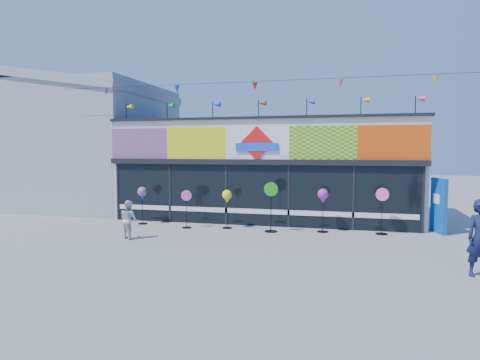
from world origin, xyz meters
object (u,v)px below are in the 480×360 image
(blue_sign, at_px, (439,206))
(spinner_2, at_px, (227,198))
(spinner_1, at_px, (187,208))
(spinner_3, at_px, (271,206))
(spinner_5, at_px, (382,210))
(spinner_4, at_px, (323,197))
(spinner_0, at_px, (142,194))
(child, at_px, (129,219))

(blue_sign, relative_size, spinner_2, 1.35)
(spinner_1, xyz_separation_m, spinner_3, (3.12, 0.03, 0.18))
(blue_sign, bearing_deg, spinner_5, -174.55)
(spinner_3, bearing_deg, spinner_5, 7.56)
(spinner_2, height_order, spinner_3, spinner_3)
(blue_sign, height_order, spinner_4, blue_sign)
(spinner_0, bearing_deg, spinner_4, 0.46)
(spinner_2, relative_size, spinner_5, 0.89)
(spinner_1, relative_size, spinner_4, 0.91)
(child, bearing_deg, spinner_1, -89.78)
(spinner_2, distance_m, spinner_5, 5.39)
(spinner_4, bearing_deg, spinner_1, -175.01)
(blue_sign, height_order, spinner_1, blue_sign)
(spinner_3, bearing_deg, spinner_1, -179.51)
(spinner_0, bearing_deg, spinner_2, -1.04)
(spinner_1, bearing_deg, spinner_2, 11.97)
(spinner_0, distance_m, spinner_3, 5.09)
(spinner_1, distance_m, spinner_5, 6.85)
(spinner_1, distance_m, spinner_3, 3.12)
(blue_sign, distance_m, spinner_3, 5.73)
(spinner_0, bearing_deg, spinner_5, 0.97)
(blue_sign, xyz_separation_m, spinner_3, (-5.60, -1.21, -0.03))
(blue_sign, relative_size, child, 1.53)
(spinner_3, height_order, child, spinner_3)
(spinner_0, distance_m, spinner_2, 3.41)
(spinner_2, bearing_deg, blue_sign, 7.31)
(spinner_4, xyz_separation_m, child, (-5.98, -2.63, -0.60))
(child, bearing_deg, blue_sign, -133.66)
(spinner_1, bearing_deg, spinner_4, 4.99)
(spinner_5, bearing_deg, child, -161.08)
(spinner_0, xyz_separation_m, spinner_5, (8.78, 0.15, -0.32))
(spinner_5, bearing_deg, spinner_4, -177.26)
(spinner_2, relative_size, child, 1.14)
(child, bearing_deg, spinner_3, -125.18)
(spinner_1, distance_m, spinner_2, 1.53)
(spinner_4, bearing_deg, blue_sign, 11.97)
(blue_sign, relative_size, spinner_3, 1.09)
(spinner_5, bearing_deg, spinner_1, -175.66)
(spinner_2, height_order, spinner_5, spinner_5)
(spinner_2, bearing_deg, child, -135.61)
(spinner_1, relative_size, child, 1.12)
(spinner_5, bearing_deg, blue_sign, 20.90)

